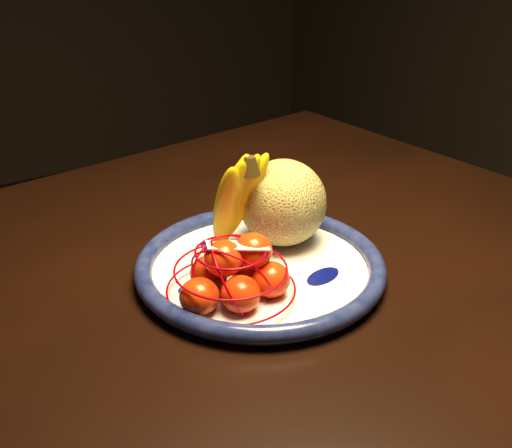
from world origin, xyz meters
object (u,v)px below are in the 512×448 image
fruit_bowl (260,267)px  banana_bunch (234,198)px  dining_table (111,371)px  cantaloupe (283,203)px  mandarin_bag (234,275)px

fruit_bowl → banana_bunch: size_ratio=2.09×
fruit_bowl → dining_table: bearing=174.2°
fruit_bowl → cantaloupe: (0.06, 0.04, 0.06)m
fruit_bowl → mandarin_bag: 0.08m
dining_table → mandarin_bag: mandarin_bag is taller
cantaloupe → banana_bunch: 0.07m
mandarin_bag → banana_bunch: bearing=58.9°
cantaloupe → fruit_bowl: bearing=-146.4°
cantaloupe → banana_bunch: banana_bunch is taller
banana_bunch → mandarin_bag: (-0.06, -0.09, -0.05)m
banana_bunch → dining_table: bearing=173.7°
dining_table → cantaloupe: 0.31m
dining_table → fruit_bowl: (0.20, -0.02, 0.09)m
cantaloupe → banana_bunch: bearing=169.4°
dining_table → fruit_bowl: 0.22m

